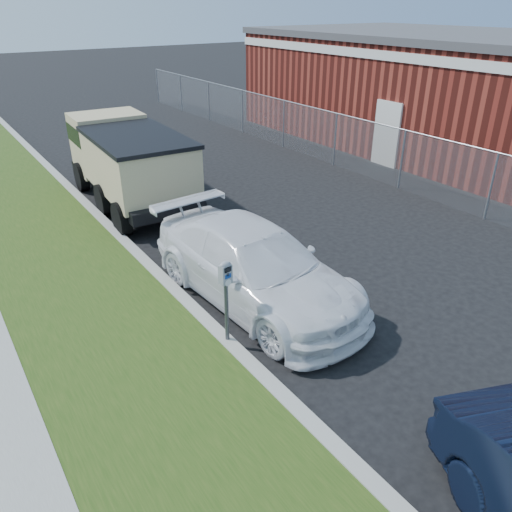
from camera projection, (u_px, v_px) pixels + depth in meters
ground at (345, 303)px, 9.66m from camera, size 120.00×120.00×0.00m
streetside at (16, 347)px, 8.32m from camera, size 6.12×50.00×0.15m
chainlink_fence at (336, 129)px, 17.23m from camera, size 0.06×30.06×30.00m
brick_building at (430, 85)px, 20.57m from camera, size 9.20×14.20×4.17m
parking_meter at (226, 284)px, 7.90m from camera, size 0.22×0.16×1.48m
white_wagon at (255, 265)px, 9.49m from camera, size 2.43×5.16×1.46m
dump_truck at (127, 159)px, 14.09m from camera, size 2.50×5.73×2.21m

